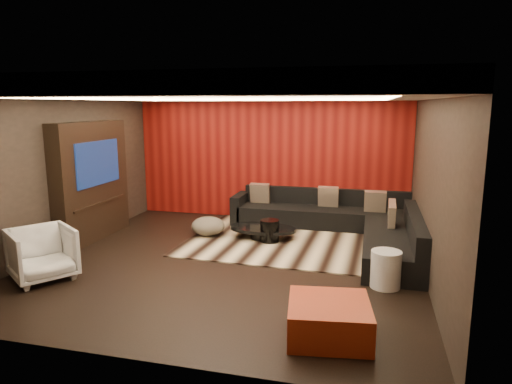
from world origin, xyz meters
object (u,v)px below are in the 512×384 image
(orange_ottoman, at_px, (329,319))
(armchair, at_px, (42,254))
(coffee_table, at_px, (263,232))
(white_side_table, at_px, (386,269))
(sectional_sofa, at_px, (345,224))
(drum_stool, at_px, (270,231))

(orange_ottoman, xyz_separation_m, armchair, (-4.18, 0.66, 0.19))
(coffee_table, relative_size, orange_ottoman, 1.44)
(coffee_table, bearing_deg, orange_ottoman, -65.38)
(white_side_table, bearing_deg, coffee_table, 140.10)
(armchair, distance_m, sectional_sofa, 5.25)
(coffee_table, relative_size, drum_stool, 3.11)
(coffee_table, xyz_separation_m, drum_stool, (0.18, -0.20, 0.10))
(orange_ottoman, distance_m, sectional_sofa, 3.91)
(white_side_table, bearing_deg, armchair, -169.21)
(drum_stool, relative_size, orange_ottoman, 0.46)
(coffee_table, height_order, drum_stool, drum_stool)
(armchair, relative_size, sectional_sofa, 0.23)
(sectional_sofa, bearing_deg, drum_stool, -152.11)
(white_side_table, bearing_deg, sectional_sofa, 106.54)
(drum_stool, bearing_deg, white_side_table, -39.11)
(drum_stool, xyz_separation_m, white_side_table, (2.01, -1.64, 0.04))
(sectional_sofa, bearing_deg, armchair, -141.71)
(sectional_sofa, bearing_deg, orange_ottoman, -89.10)
(coffee_table, distance_m, orange_ottoman, 3.75)
(coffee_table, xyz_separation_m, orange_ottoman, (1.56, -3.41, 0.07))
(armchair, bearing_deg, sectional_sofa, -16.34)
(coffee_table, bearing_deg, armchair, -133.59)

